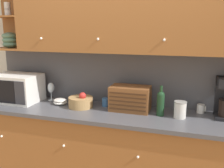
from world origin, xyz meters
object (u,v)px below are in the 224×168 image
Objects in this scene: microwave at (16,88)px; bread_box at (130,98)px; wine_glass at (51,88)px; mug_blue_second at (106,102)px; fruit_basket at (81,102)px; mug at (201,109)px; wine_bottle at (161,102)px; bowl_stack_on_counter at (60,101)px; storage_canister at (180,110)px.

microwave is 1.36× the size of bread_box.
mug_blue_second is (0.70, -0.03, -0.10)m from wine_glass.
bread_box is at bearing 2.92° from microwave.
microwave is 0.82m from fruit_basket.
wine_bottle is at bearing -152.25° from mug.
microwave reaches higher than bread_box.
bowl_stack_on_counter is (0.55, 0.04, -0.12)m from microwave.
storage_canister is at bearing -10.00° from mug_blue_second.
storage_canister is (0.79, -0.14, 0.04)m from mug_blue_second.
mug is (1.69, 0.04, -0.10)m from wine_glass.
microwave is 3.58× the size of bowl_stack_on_counter.
wine_bottle is (1.12, -0.04, 0.10)m from bowl_stack_on_counter.
fruit_basket is at bearing -6.36° from bowl_stack_on_counter.
bowl_stack_on_counter is 1.66× the size of mug_blue_second.
storage_canister is at bearing -3.82° from wine_bottle.
mug is at bearing 4.32° from mug_blue_second.
wine_glass is (0.37, 0.16, -0.02)m from microwave.
wine_bottle reaches higher than mug.
bread_box is at bearing -11.52° from mug_blue_second.
microwave is 1.86m from storage_canister.
bread_box is (0.53, 0.06, 0.07)m from fruit_basket.
mug_blue_second is 0.99m from mug.
wine_glass is 2.27× the size of mug_blue_second.
fruit_basket is at bearing -173.47° from bread_box.
microwave is 1.35m from bread_box.
mug is at bearing 1.35° from wine_glass.
mug_blue_second is at bearing 170.00° from storage_canister.
bread_box is at bearing 2.25° from bowl_stack_on_counter.
fruit_basket is 0.54m from bread_box.
bread_box is at bearing 167.84° from wine_bottle.
wine_glass is at bearing 23.93° from microwave.
bread_box is 0.51m from storage_canister.
mug_blue_second is 0.80m from storage_canister.
storage_canister is (1.49, -0.17, -0.06)m from wine_glass.
wine_glass reaches higher than mug_blue_second.
wine_glass is 0.71× the size of wine_bottle.
mug is (0.38, 0.20, -0.09)m from wine_bottle.
mug is at bearing 8.94° from fruit_basket.
wine_bottle is at bearing 0.01° from microwave.
mug_blue_second is 0.62m from wine_bottle.
bread_box is (0.29, -0.06, 0.08)m from mug_blue_second.
wine_bottle is (0.61, -0.13, 0.09)m from mug_blue_second.
wine_glass is 1.50m from storage_canister.
wine_bottle is 0.44m from mug.
wine_bottle reaches higher than mug_blue_second.
fruit_basket is at bearing -171.06° from mug.
wine_glass is 0.25m from bowl_stack_on_counter.
mug_blue_second is at bearing 9.95° from bowl_stack_on_counter.
microwave is at bearing 179.62° from storage_canister.
mug_blue_second is 0.23× the size of bread_box.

